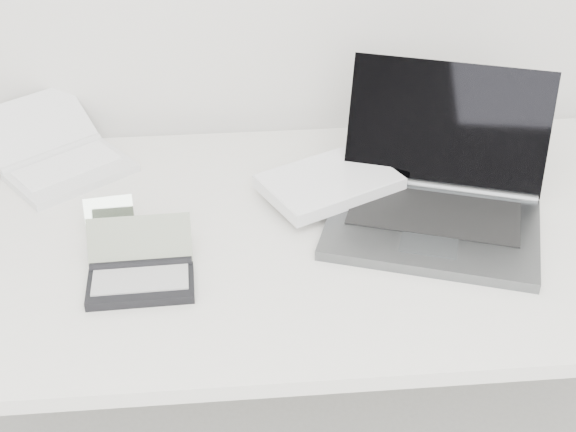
{
  "coord_description": "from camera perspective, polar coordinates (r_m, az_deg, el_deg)",
  "views": [
    {
      "loc": [
        -0.14,
        0.29,
        1.63
      ],
      "look_at": [
        -0.03,
        1.51,
        0.79
      ],
      "focal_mm": 50.0,
      "sensor_mm": 36.0,
      "label": 1
    }
  ],
  "objects": [
    {
      "name": "pda_silver",
      "position": [
        1.54,
        -12.45,
        -1.36
      ],
      "size": [
        0.1,
        0.12,
        0.07
      ],
      "rotation": [
        0.0,
        0.0,
        0.12
      ],
      "color": "silver",
      "rests_on": "desk"
    },
    {
      "name": "palmtop_charcoal",
      "position": [
        1.43,
        -10.44,
        -4.03
      ],
      "size": [
        0.19,
        0.16,
        0.09
      ],
      "rotation": [
        0.0,
        0.0,
        0.03
      ],
      "color": "black",
      "rests_on": "desk"
    },
    {
      "name": "laptop_large",
      "position": [
        1.59,
        8.48,
        1.58
      ],
      "size": [
        0.6,
        0.48,
        0.26
      ],
      "rotation": [
        0.0,
        0.0,
        -0.33
      ],
      "color": "#525456",
      "rests_on": "desk"
    },
    {
      "name": "desk",
      "position": [
        1.58,
        0.96,
        -2.31
      ],
      "size": [
        1.6,
        0.8,
        0.73
      ],
      "color": "white",
      "rests_on": "ground"
    },
    {
      "name": "netbook_open_white",
      "position": [
        1.8,
        -15.91,
        3.95
      ],
      "size": [
        0.37,
        0.38,
        0.11
      ],
      "rotation": [
        0.0,
        0.0,
        0.64
      ],
      "color": "white",
      "rests_on": "desk"
    }
  ]
}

